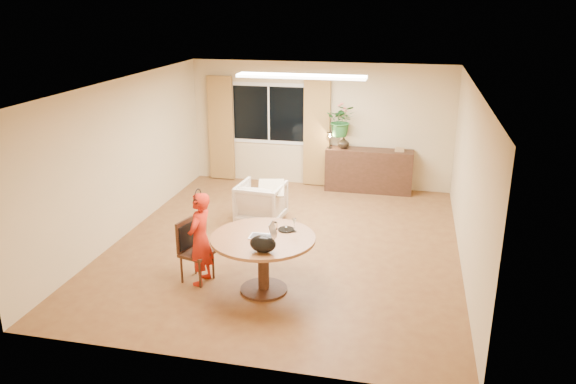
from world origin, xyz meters
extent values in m
plane|color=brown|center=(0.00, 0.00, 0.00)|extent=(6.50, 6.50, 0.00)
plane|color=white|center=(0.00, 0.00, 2.60)|extent=(6.50, 6.50, 0.00)
plane|color=beige|center=(0.00, 3.25, 1.30)|extent=(5.50, 0.00, 5.50)
plane|color=beige|center=(-2.75, 0.00, 1.30)|extent=(0.00, 6.50, 6.50)
plane|color=beige|center=(2.75, 0.00, 1.30)|extent=(0.00, 6.50, 6.50)
cube|color=white|center=(-1.10, 3.23, 1.50)|extent=(1.70, 0.02, 1.30)
cube|color=black|center=(-1.10, 3.22, 1.50)|extent=(1.55, 0.01, 1.15)
cube|color=white|center=(-1.10, 3.22, 1.50)|extent=(0.04, 0.01, 1.15)
cube|color=brown|center=(-2.15, 3.15, 1.15)|extent=(0.55, 0.08, 2.25)
cube|color=brown|center=(-0.05, 3.15, 1.15)|extent=(0.55, 0.08, 2.25)
cube|color=white|center=(0.00, 1.20, 2.57)|extent=(2.20, 0.35, 0.05)
cylinder|color=brown|center=(0.05, -1.57, 0.78)|extent=(1.41, 1.41, 0.04)
cylinder|color=black|center=(0.05, -1.57, 0.38)|extent=(0.15, 0.15, 0.76)
cylinder|color=black|center=(0.05, -1.57, 0.02)|extent=(0.65, 0.65, 0.03)
imported|color=red|center=(-0.86, -1.53, 0.67)|extent=(0.52, 0.37, 1.33)
imported|color=#C4B59B|center=(-0.65, 0.88, 0.36)|extent=(0.84, 0.86, 0.73)
cube|color=black|center=(1.08, 3.01, 0.44)|extent=(1.78, 0.43, 0.89)
imported|color=black|center=(0.54, 3.01, 1.01)|extent=(0.29, 0.29, 0.25)
imported|color=#2B6C28|center=(0.48, 3.01, 1.47)|extent=(0.62, 0.55, 0.66)
camera|label=1|loc=(1.87, -8.20, 3.78)|focal=35.00mm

